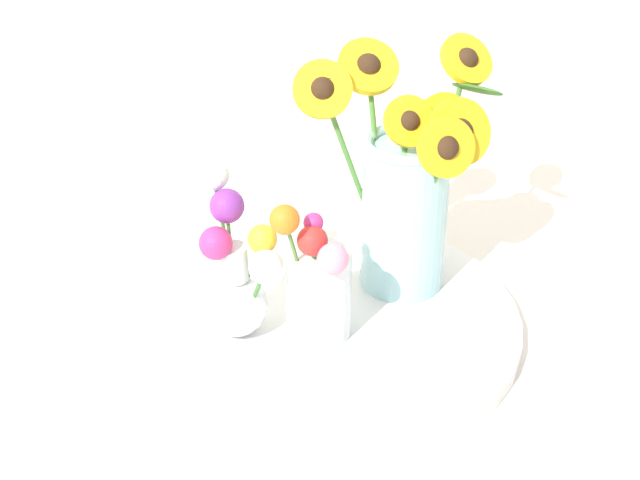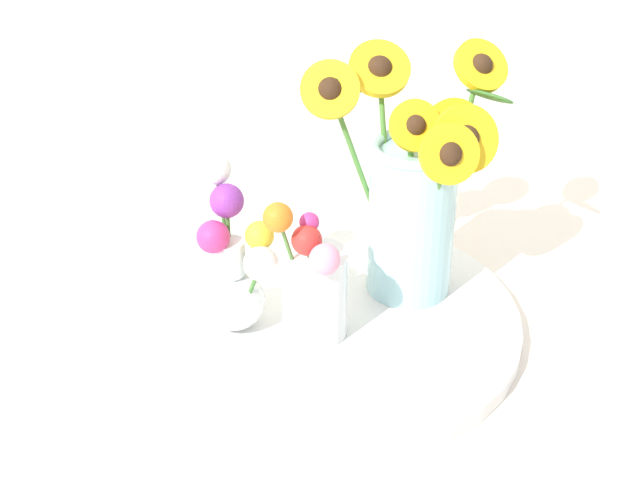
{
  "view_description": "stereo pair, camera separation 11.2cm",
  "coord_description": "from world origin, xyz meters",
  "px_view_note": "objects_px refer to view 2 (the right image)",
  "views": [
    {
      "loc": [
        -0.33,
        -0.83,
        0.71
      ],
      "look_at": [
        -0.04,
        0.09,
        0.14
      ],
      "focal_mm": 50.0,
      "sensor_mm": 36.0,
      "label": 1
    },
    {
      "loc": [
        -0.22,
        -0.86,
        0.71
      ],
      "look_at": [
        -0.04,
        0.09,
        0.14
      ],
      "focal_mm": 50.0,
      "sensor_mm": 36.0,
      "label": 2
    }
  ],
  "objects_px": {
    "mason_jar_sunflowers": "(415,196)",
    "vase_bulb_right": "(234,269)",
    "serving_tray": "(320,320)",
    "vase_small_center": "(313,284)"
  },
  "relations": [
    {
      "from": "mason_jar_sunflowers",
      "to": "vase_bulb_right",
      "type": "bearing_deg",
      "value": -169.75
    },
    {
      "from": "serving_tray",
      "to": "vase_small_center",
      "type": "height_order",
      "value": "vase_small_center"
    },
    {
      "from": "mason_jar_sunflowers",
      "to": "vase_small_center",
      "type": "height_order",
      "value": "mason_jar_sunflowers"
    },
    {
      "from": "mason_jar_sunflowers",
      "to": "vase_small_center",
      "type": "bearing_deg",
      "value": -151.54
    },
    {
      "from": "mason_jar_sunflowers",
      "to": "serving_tray",
      "type": "bearing_deg",
      "value": -163.21
    },
    {
      "from": "vase_small_center",
      "to": "vase_bulb_right",
      "type": "relative_size",
      "value": 0.9
    },
    {
      "from": "vase_small_center",
      "to": "mason_jar_sunflowers",
      "type": "bearing_deg",
      "value": 28.46
    },
    {
      "from": "vase_small_center",
      "to": "vase_bulb_right",
      "type": "height_order",
      "value": "vase_bulb_right"
    },
    {
      "from": "mason_jar_sunflowers",
      "to": "vase_bulb_right",
      "type": "distance_m",
      "value": 0.25
    },
    {
      "from": "serving_tray",
      "to": "vase_bulb_right",
      "type": "xyz_separation_m",
      "value": [
        -0.11,
        -0.0,
        0.1
      ]
    }
  ]
}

